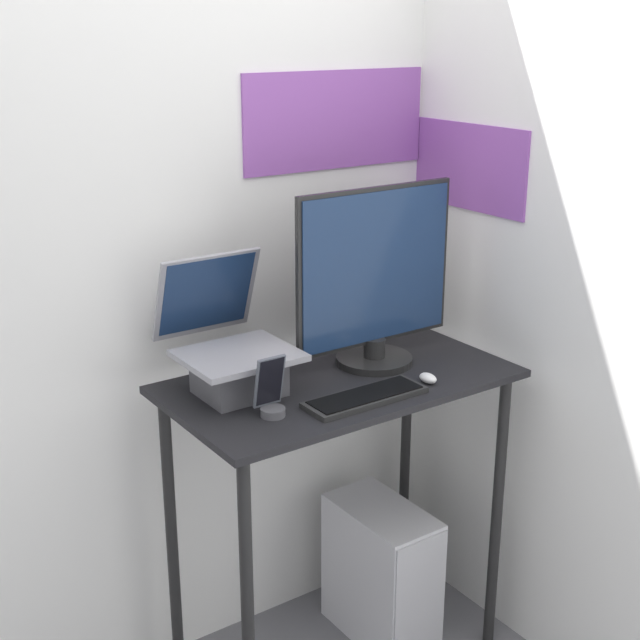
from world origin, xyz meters
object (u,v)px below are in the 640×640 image
laptop (234,358)px  monitor (375,285)px  keyboard (365,397)px  mouse (428,378)px  cell_phone (271,395)px  computer_tower (382,572)px

laptop → monitor: size_ratio=0.68×
monitor → keyboard: monitor is taller
monitor → mouse: bearing=-81.6°
mouse → monitor: bearing=98.4°
monitor → keyboard: 0.35m
laptop → keyboard: 0.36m
laptop → cell_phone: 0.19m
laptop → computer_tower: (0.46, -0.07, -0.79)m
keyboard → computer_tower: (0.21, 0.18, -0.71)m
keyboard → computer_tower: 0.76m
monitor → keyboard: (-0.18, -0.20, -0.22)m
mouse → computer_tower: (0.00, 0.18, -0.71)m
keyboard → mouse: 0.21m
monitor → computer_tower: 0.93m
computer_tower → cell_phone: bearing=-165.9°
keyboard → cell_phone: cell_phone is taller
mouse → computer_tower: 0.73m
computer_tower → monitor: bearing=148.1°
keyboard → laptop: bearing=134.8°
keyboard → computer_tower: size_ratio=0.76×
monitor → mouse: size_ratio=8.98×
mouse → cell_phone: 0.46m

